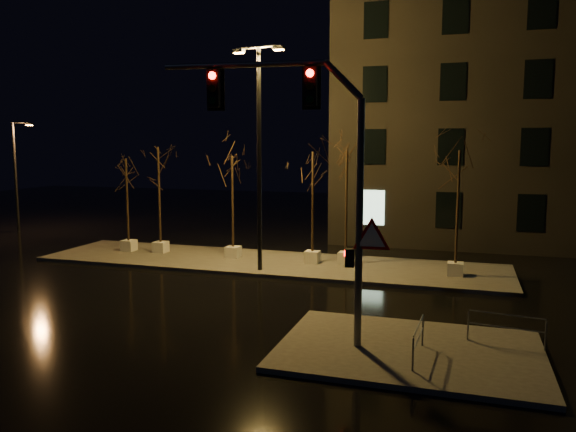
% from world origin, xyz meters
% --- Properties ---
extents(ground, '(90.00, 90.00, 0.00)m').
position_xyz_m(ground, '(0.00, 0.00, 0.00)').
color(ground, black).
rests_on(ground, ground).
extents(median, '(22.00, 5.00, 0.15)m').
position_xyz_m(median, '(0.00, 6.00, 0.07)').
color(median, '#42403B').
rests_on(median, ground).
extents(sidewalk_corner, '(7.00, 5.00, 0.15)m').
position_xyz_m(sidewalk_corner, '(7.50, -3.50, 0.07)').
color(sidewalk_corner, '#42403B').
rests_on(sidewalk_corner, ground).
extents(building, '(25.00, 12.00, 15.00)m').
position_xyz_m(building, '(14.00, 18.00, 7.50)').
color(building, black).
rests_on(building, ground).
extents(tree_0, '(1.80, 1.80, 4.89)m').
position_xyz_m(tree_0, '(-7.75, 6.36, 3.86)').
color(tree_0, beige).
rests_on(tree_0, median).
extents(tree_1, '(1.80, 1.80, 5.50)m').
position_xyz_m(tree_1, '(-5.94, 6.46, 4.32)').
color(tree_1, beige).
rests_on(tree_1, median).
extents(tree_2, '(1.80, 1.80, 5.06)m').
position_xyz_m(tree_2, '(-1.87, 6.34, 3.99)').
color(tree_2, beige).
rests_on(tree_2, median).
extents(tree_3, '(1.80, 1.80, 5.28)m').
position_xyz_m(tree_3, '(2.11, 6.40, 4.15)').
color(tree_3, beige).
rests_on(tree_3, median).
extents(tree_4, '(1.80, 1.80, 5.37)m').
position_xyz_m(tree_4, '(3.65, 6.58, 4.23)').
color(tree_4, beige).
rests_on(tree_4, median).
extents(tree_5, '(1.80, 1.80, 5.39)m').
position_xyz_m(tree_5, '(8.52, 5.70, 4.24)').
color(tree_5, beige).
rests_on(tree_5, median).
extents(traffic_signal_mast, '(6.27, 0.77, 7.68)m').
position_xyz_m(traffic_signal_mast, '(4.89, -3.91, 5.20)').
color(traffic_signal_mast, '#575A5E').
rests_on(traffic_signal_mast, sidewalk_corner).
extents(streetlight_main, '(2.40, 0.60, 9.58)m').
position_xyz_m(streetlight_main, '(0.30, 4.23, 5.68)').
color(streetlight_main, black).
rests_on(streetlight_main, median).
extents(streetlight_far, '(1.36, 0.55, 7.03)m').
position_xyz_m(streetlight_far, '(-18.55, 10.49, 3.87)').
color(streetlight_far, black).
rests_on(streetlight_far, ground).
extents(guard_rail_a, '(2.02, 0.33, 0.88)m').
position_xyz_m(guard_rail_a, '(10.00, -2.48, 0.72)').
color(guard_rail_a, '#575A5E').
rests_on(guard_rail_a, sidewalk_corner).
extents(guard_rail_b, '(0.14, 1.89, 0.89)m').
position_xyz_m(guard_rail_b, '(7.78, -4.15, 0.73)').
color(guard_rail_b, '#575A5E').
rests_on(guard_rail_b, sidewalk_corner).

